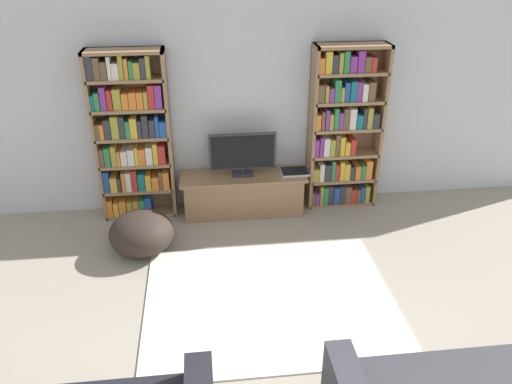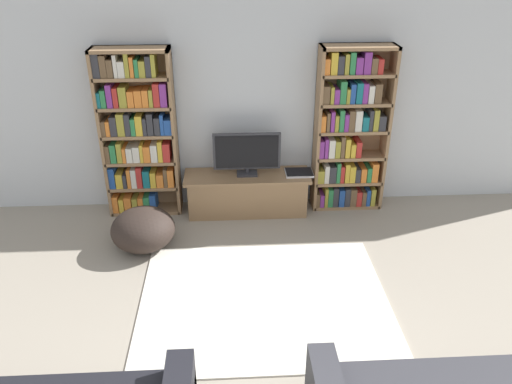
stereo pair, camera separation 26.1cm
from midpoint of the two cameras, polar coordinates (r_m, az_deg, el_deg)
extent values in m
cube|color=silver|center=(5.87, 0.92, 10.39)|extent=(8.80, 0.06, 2.60)
cube|color=#93704C|center=(5.92, -15.85, 6.18)|extent=(0.04, 0.30, 1.96)
cube|color=#93704C|center=(5.79, -7.99, 6.52)|extent=(0.04, 0.30, 1.96)
cube|color=#93704C|center=(5.96, -11.80, 6.83)|extent=(0.84, 0.04, 1.96)
cube|color=#93704C|center=(5.58, -12.95, 15.60)|extent=(0.84, 0.30, 0.04)
cube|color=#93704C|center=(6.25, -11.12, -1.87)|extent=(0.81, 0.30, 0.04)
cube|color=orange|center=(6.24, -14.45, -1.02)|extent=(0.06, 0.24, 0.21)
cube|color=gold|center=(6.23, -13.81, -1.15)|extent=(0.06, 0.24, 0.17)
cube|color=orange|center=(6.21, -13.12, -1.04)|extent=(0.08, 0.24, 0.20)
cube|color=#9E9333|center=(6.20, -12.37, -1.09)|extent=(0.06, 0.24, 0.18)
cube|color=orange|center=(6.19, -11.74, -1.05)|extent=(0.06, 0.24, 0.19)
cube|color=#2D7F47|center=(6.18, -11.10, -1.00)|extent=(0.07, 0.24, 0.20)
cube|color=#234C99|center=(6.16, -10.41, -0.89)|extent=(0.07, 0.24, 0.22)
cube|color=#93704C|center=(6.10, -11.39, 0.80)|extent=(0.81, 0.30, 0.04)
cube|color=#234C99|center=(6.08, -14.81, 1.85)|extent=(0.07, 0.24, 0.25)
cube|color=gold|center=(6.08, -14.02, 1.58)|extent=(0.08, 0.24, 0.18)
cube|color=#333338|center=(6.07, -13.42, 1.54)|extent=(0.04, 0.24, 0.17)
cube|color=orange|center=(6.05, -12.99, 1.83)|extent=(0.04, 0.24, 0.23)
cube|color=silver|center=(6.04, -12.47, 1.84)|extent=(0.06, 0.24, 0.23)
cube|color=#B72D28|center=(6.02, -11.87, 1.97)|extent=(0.06, 0.24, 0.26)
cube|color=#196B75|center=(6.02, -11.11, 1.79)|extent=(0.08, 0.24, 0.21)
cube|color=gold|center=(6.02, -10.36, 1.74)|extent=(0.06, 0.24, 0.19)
cube|color=orange|center=(6.01, -9.61, 1.64)|extent=(0.08, 0.24, 0.16)
cube|color=brown|center=(5.99, -9.00, 1.93)|extent=(0.04, 0.24, 0.23)
cube|color=orange|center=(5.99, -8.43, 1.91)|extent=(0.07, 0.24, 0.22)
cube|color=#93704C|center=(5.96, -11.68, 3.61)|extent=(0.81, 0.30, 0.04)
cube|color=brown|center=(5.96, -15.24, 4.48)|extent=(0.05, 0.24, 0.21)
cube|color=#2D7F47|center=(5.95, -14.65, 4.56)|extent=(0.06, 0.24, 0.22)
cube|color=#9E9333|center=(5.93, -13.99, 4.66)|extent=(0.06, 0.24, 0.23)
cube|color=orange|center=(5.93, -13.47, 4.41)|extent=(0.04, 0.24, 0.17)
cube|color=silver|center=(5.92, -12.91, 4.43)|extent=(0.07, 0.24, 0.17)
cube|color=silver|center=(5.91, -12.17, 4.52)|extent=(0.08, 0.24, 0.19)
cube|color=gold|center=(5.89, -11.60, 4.64)|extent=(0.04, 0.24, 0.21)
cube|color=orange|center=(5.89, -11.02, 4.58)|extent=(0.08, 0.24, 0.19)
cube|color=silver|center=(5.88, -10.23, 4.67)|extent=(0.07, 0.24, 0.20)
cube|color=gold|center=(5.86, -9.56, 4.88)|extent=(0.05, 0.24, 0.24)
cube|color=#B72D28|center=(5.86, -8.86, 4.78)|extent=(0.08, 0.24, 0.22)
cube|color=#93704C|center=(5.84, -11.98, 6.53)|extent=(0.81, 0.30, 0.04)
cube|color=brown|center=(5.86, -15.64, 7.25)|extent=(0.05, 0.24, 0.17)
cube|color=orange|center=(5.85, -15.17, 7.27)|extent=(0.04, 0.24, 0.17)
cube|color=#333338|center=(5.82, -14.58, 7.53)|extent=(0.07, 0.24, 0.22)
cube|color=#9E9333|center=(5.80, -13.81, 7.73)|extent=(0.08, 0.24, 0.25)
cube|color=#333338|center=(5.79, -13.08, 7.73)|extent=(0.06, 0.24, 0.25)
cube|color=#2D7F47|center=(5.79, -12.48, 7.52)|extent=(0.05, 0.24, 0.19)
cube|color=gold|center=(5.77, -11.84, 7.70)|extent=(0.08, 0.24, 0.23)
cube|color=#333338|center=(5.77, -11.21, 7.59)|extent=(0.04, 0.24, 0.20)
cube|color=#333338|center=(5.75, -10.62, 7.86)|extent=(0.07, 0.24, 0.25)
cube|color=#333338|center=(5.75, -9.87, 7.67)|extent=(0.06, 0.24, 0.20)
cube|color=#234C99|center=(5.74, -9.33, 7.86)|extent=(0.04, 0.24, 0.24)
cube|color=#234C99|center=(5.74, -8.68, 7.60)|extent=(0.08, 0.24, 0.18)
cube|color=#93704C|center=(5.73, -12.30, 9.57)|extent=(0.81, 0.30, 0.04)
cube|color=#196B75|center=(5.76, -16.09, 10.27)|extent=(0.04, 0.24, 0.17)
cube|color=#2D7F47|center=(5.74, -15.62, 10.43)|extent=(0.06, 0.24, 0.19)
cube|color=#7F338C|center=(5.72, -14.99, 10.75)|extent=(0.06, 0.24, 0.25)
cube|color=#B72D28|center=(5.71, -14.33, 10.62)|extent=(0.05, 0.24, 0.22)
cube|color=#9E9333|center=(5.70, -13.56, 10.71)|extent=(0.08, 0.24, 0.22)
cube|color=orange|center=(5.69, -12.71, 10.53)|extent=(0.07, 0.24, 0.18)
cube|color=orange|center=(5.68, -11.91, 10.61)|extent=(0.08, 0.24, 0.19)
cube|color=orange|center=(5.66, -11.12, 10.66)|extent=(0.07, 0.24, 0.19)
cube|color=#9E9333|center=(5.66, -10.50, 10.71)|extent=(0.04, 0.24, 0.19)
cube|color=#B72D28|center=(5.64, -9.91, 11.06)|extent=(0.07, 0.24, 0.26)
cube|color=#7F338C|center=(5.63, -9.13, 11.09)|extent=(0.07, 0.24, 0.25)
cube|color=#93704C|center=(5.64, -12.64, 12.72)|extent=(0.81, 0.30, 0.04)
cube|color=#333338|center=(5.66, -16.39, 13.86)|extent=(0.08, 0.24, 0.26)
cube|color=brown|center=(5.65, -15.61, 13.81)|extent=(0.07, 0.24, 0.23)
cube|color=brown|center=(5.64, -14.88, 13.64)|extent=(0.06, 0.24, 0.19)
cube|color=silver|center=(5.62, -14.32, 13.93)|extent=(0.04, 0.24, 0.24)
cube|color=silver|center=(5.62, -13.69, 13.63)|extent=(0.07, 0.24, 0.17)
cube|color=#9E9333|center=(5.60, -13.09, 14.08)|extent=(0.05, 0.24, 0.25)
cube|color=orange|center=(5.59, -12.55, 13.93)|extent=(0.04, 0.24, 0.21)
cube|color=#2D7F47|center=(5.59, -12.04, 13.84)|extent=(0.04, 0.24, 0.19)
cube|color=#9E9333|center=(5.58, -11.43, 13.79)|extent=(0.07, 0.24, 0.17)
cube|color=#333338|center=(5.57, -10.76, 14.07)|extent=(0.06, 0.24, 0.22)
cube|color=#9E9333|center=(5.56, -10.21, 14.20)|extent=(0.04, 0.24, 0.24)
cube|color=#93704C|center=(5.88, 8.27, 6.84)|extent=(0.04, 0.30, 1.96)
cube|color=#93704C|center=(6.09, 15.80, 6.80)|extent=(0.04, 0.30, 1.96)
cube|color=#93704C|center=(6.09, 11.80, 7.28)|extent=(0.84, 0.04, 1.96)
cube|color=#93704C|center=(5.72, 13.07, 15.86)|extent=(0.84, 0.30, 0.04)
cube|color=#93704C|center=(6.37, 11.26, -1.27)|extent=(0.81, 0.30, 0.04)
cube|color=brown|center=(6.23, 8.14, -0.58)|extent=(0.05, 0.24, 0.18)
cube|color=#7F338C|center=(6.24, 8.60, -0.63)|extent=(0.05, 0.24, 0.16)
cube|color=#9E9333|center=(6.23, 9.08, -0.27)|extent=(0.04, 0.24, 0.25)
cube|color=#2D7F47|center=(6.25, 9.54, -0.31)|extent=(0.06, 0.24, 0.23)
cube|color=#333338|center=(6.26, 10.11, -0.23)|extent=(0.06, 0.24, 0.25)
cube|color=#234C99|center=(6.28, 10.76, -0.32)|extent=(0.07, 0.24, 0.22)
cube|color=#333338|center=(6.29, 11.40, -0.24)|extent=(0.07, 0.24, 0.24)
cube|color=brown|center=(6.31, 12.04, -0.26)|extent=(0.07, 0.24, 0.23)
cube|color=#B72D28|center=(6.34, 12.65, -0.41)|extent=(0.06, 0.24, 0.19)
cube|color=brown|center=(6.36, 13.19, -0.40)|extent=(0.05, 0.24, 0.18)
cube|color=#234C99|center=(6.37, 13.65, -0.29)|extent=(0.05, 0.24, 0.21)
cube|color=#9E9333|center=(6.38, 14.15, -0.23)|extent=(0.06, 0.24, 0.22)
cube|color=#93704C|center=(6.22, 11.53, 1.37)|extent=(0.81, 0.30, 0.04)
cube|color=#9E9333|center=(6.09, 8.49, 2.07)|extent=(0.08, 0.24, 0.16)
cube|color=silver|center=(6.09, 9.17, 2.34)|extent=(0.05, 0.24, 0.22)
cube|color=#333338|center=(6.11, 9.81, 2.29)|extent=(0.08, 0.24, 0.21)
cube|color=#2D7F47|center=(6.11, 10.44, 2.50)|extent=(0.04, 0.24, 0.25)
cube|color=#B72D28|center=(6.14, 10.86, 2.32)|extent=(0.04, 0.24, 0.21)
cube|color=gold|center=(6.14, 11.40, 2.44)|extent=(0.05, 0.24, 0.24)
cube|color=gold|center=(6.17, 11.96, 2.32)|extent=(0.07, 0.24, 0.21)
cube|color=#333338|center=(6.19, 12.56, 2.17)|extent=(0.06, 0.24, 0.17)
cube|color=orange|center=(6.21, 13.17, 2.21)|extent=(0.06, 0.24, 0.17)
cube|color=#2D7F47|center=(6.23, 13.77, 2.24)|extent=(0.05, 0.24, 0.18)
cube|color=orange|center=(6.23, 14.39, 2.48)|extent=(0.08, 0.24, 0.24)
cube|color=#93704C|center=(6.09, 11.82, 4.12)|extent=(0.81, 0.30, 0.04)
cube|color=#7F338C|center=(5.95, 8.60, 5.11)|extent=(0.06, 0.24, 0.21)
cube|color=#7F338C|center=(5.95, 9.15, 5.23)|extent=(0.04, 0.24, 0.23)
cube|color=silver|center=(5.97, 9.74, 5.17)|extent=(0.07, 0.24, 0.22)
cube|color=#9E9333|center=(5.99, 10.39, 5.11)|extent=(0.06, 0.24, 0.20)
cube|color=brown|center=(5.99, 10.95, 5.35)|extent=(0.04, 0.24, 0.26)
cube|color=gold|center=(6.01, 11.49, 5.23)|extent=(0.06, 0.24, 0.23)
cube|color=gold|center=(6.04, 12.06, 4.93)|extent=(0.06, 0.24, 0.16)
cube|color=#B72D28|center=(6.05, 12.68, 5.06)|extent=(0.06, 0.24, 0.19)
cube|color=#93704C|center=(5.97, 12.12, 6.99)|extent=(0.81, 0.30, 0.04)
cube|color=orange|center=(5.83, 8.83, 7.97)|extent=(0.06, 0.24, 0.19)
cube|color=brown|center=(5.84, 9.38, 8.13)|extent=(0.04, 0.24, 0.22)
cube|color=#7F338C|center=(5.85, 9.86, 8.20)|extent=(0.04, 0.24, 0.24)
cube|color=#9E9333|center=(5.87, 10.31, 7.98)|extent=(0.04, 0.24, 0.19)
cube|color=#2D7F47|center=(5.87, 10.87, 8.25)|extent=(0.05, 0.24, 0.25)
cube|color=#7F338C|center=(5.89, 11.37, 8.02)|extent=(0.05, 0.24, 0.20)
cube|color=brown|center=(5.90, 11.97, 8.21)|extent=(0.07, 0.24, 0.24)
cube|color=silver|center=(5.92, 12.69, 8.19)|extent=(0.08, 0.24, 0.24)
cube|color=#196B75|center=(5.96, 13.43, 7.84)|extent=(0.07, 0.24, 0.17)
cube|color=#333338|center=(5.96, 14.03, 8.17)|extent=(0.04, 0.24, 0.24)
cube|color=#9E9333|center=(5.98, 14.57, 8.19)|extent=(0.06, 0.24, 0.25)
cube|color=#333338|center=(6.01, 15.21, 7.85)|extent=(0.08, 0.24, 0.17)
cube|color=#93704C|center=(5.87, 12.43, 9.97)|extent=(0.81, 0.30, 0.04)
cube|color=brown|center=(5.74, 9.18, 11.11)|extent=(0.08, 0.24, 0.20)
cube|color=#9E9333|center=(5.75, 9.84, 11.05)|extent=(0.04, 0.24, 0.19)
cube|color=#7F338C|center=(5.77, 10.36, 10.91)|extent=(0.06, 0.24, 0.16)
cube|color=#2D7F47|center=(5.77, 11.06, 11.32)|extent=(0.07, 0.24, 0.25)
cube|color=#9E9333|center=(5.80, 11.59, 10.90)|extent=(0.04, 0.24, 0.17)
cube|color=#234C99|center=(5.80, 12.11, 11.14)|extent=(0.05, 0.24, 0.22)
cube|color=#196B75|center=(5.82, 12.81, 11.18)|extent=(0.07, 0.24, 0.23)
cube|color=#7F338C|center=(5.84, 13.44, 11.12)|extent=(0.06, 0.24, 0.22)
cube|color=silver|center=(5.86, 14.08, 10.98)|extent=(0.06, 0.24, 0.20)
cube|color=brown|center=(5.88, 14.81, 11.05)|extent=(0.08, 0.24, 0.22)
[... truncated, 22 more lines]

